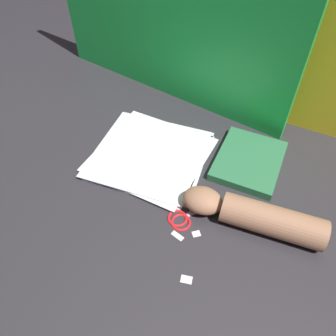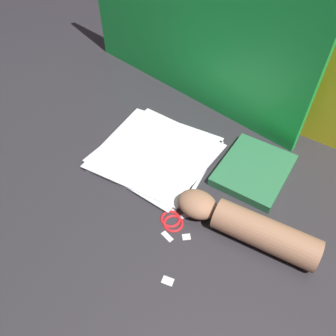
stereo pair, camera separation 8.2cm
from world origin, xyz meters
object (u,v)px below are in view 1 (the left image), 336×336
(book_closed, at_px, (249,161))
(scissors, at_px, (186,215))
(paper_stack, at_px, (150,154))
(hand_forearm, at_px, (254,215))

(book_closed, bearing_deg, scissors, -112.78)
(paper_stack, distance_m, scissors, 0.23)
(paper_stack, bearing_deg, scissors, -42.58)
(hand_forearm, bearing_deg, book_closed, 105.75)
(book_closed, bearing_deg, paper_stack, -163.23)
(paper_stack, height_order, book_closed, book_closed)
(book_closed, height_order, scissors, book_closed)
(paper_stack, distance_m, book_closed, 0.28)
(paper_stack, bearing_deg, hand_forearm, -19.39)
(scissors, bearing_deg, paper_stack, 137.42)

